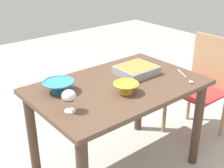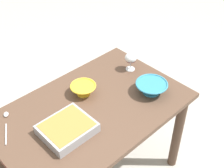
# 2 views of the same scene
# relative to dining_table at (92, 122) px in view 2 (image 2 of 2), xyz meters

# --- Properties ---
(dining_table) EXTENTS (1.23, 0.80, 0.76)m
(dining_table) POSITION_rel_dining_table_xyz_m (0.00, 0.00, 0.00)
(dining_table) COLOR brown
(dining_table) RESTS_ON ground_plane
(wine_glass) EXTENTS (0.09, 0.09, 0.14)m
(wine_glass) POSITION_rel_dining_table_xyz_m (0.48, 0.11, 0.23)
(wine_glass) COLOR white
(wine_glass) RESTS_ON dining_table
(casserole_dish) EXTENTS (0.29, 0.25, 0.06)m
(casserole_dish) POSITION_rel_dining_table_xyz_m (-0.24, -0.06, 0.17)
(casserole_dish) COLOR #99999E
(casserole_dish) RESTS_ON dining_table
(mixing_bowl) EXTENTS (0.17, 0.17, 0.07)m
(mixing_bowl) POSITION_rel_dining_table_xyz_m (0.05, 0.14, 0.18)
(mixing_bowl) COLOR yellow
(mixing_bowl) RESTS_ON dining_table
(small_bowl) EXTENTS (0.22, 0.22, 0.08)m
(small_bowl) POSITION_rel_dining_table_xyz_m (0.39, -0.16, 0.18)
(small_bowl) COLOR teal
(small_bowl) RESTS_ON dining_table
(serving_spoon) EXTENTS (0.15, 0.24, 0.01)m
(serving_spoon) POSITION_rel_dining_table_xyz_m (-0.46, 0.26, 0.14)
(serving_spoon) COLOR silver
(serving_spoon) RESTS_ON dining_table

